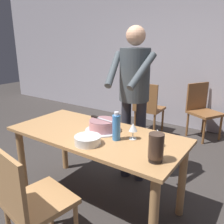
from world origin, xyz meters
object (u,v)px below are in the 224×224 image
(wine_glass_far, at_px, (157,134))
(chair_near_side, at_px, (30,199))
(person_cutting_cake, at_px, (134,89))
(wine_glass_near, at_px, (133,128))
(water_bottle, at_px, (116,127))
(cake_on_platter, at_px, (103,126))
(background_chair_0, at_px, (202,108))
(hurricane_lamp, at_px, (156,148))
(cake_knife, at_px, (97,118))
(main_dining_table, at_px, (96,145))
(plate_stack, at_px, (88,140))
(background_chair_1, at_px, (148,106))

(wine_glass_far, relative_size, chair_near_side, 0.16)
(person_cutting_cake, bearing_deg, chair_near_side, -93.12)
(wine_glass_near, distance_m, chair_near_side, 0.98)
(wine_glass_near, relative_size, water_bottle, 0.58)
(cake_on_platter, relative_size, background_chair_0, 0.38)
(water_bottle, xyz_separation_m, chair_near_side, (-0.25, -0.74, -0.37))
(cake_on_platter, xyz_separation_m, hurricane_lamp, (0.66, -0.26, 0.06))
(cake_knife, xyz_separation_m, wine_glass_far, (0.63, -0.03, -0.01))
(main_dining_table, relative_size, water_bottle, 6.59)
(plate_stack, xyz_separation_m, wine_glass_near, (0.26, 0.30, 0.07))
(main_dining_table, height_order, plate_stack, plate_stack)
(cake_on_platter, height_order, background_chair_1, background_chair_1)
(cake_knife, distance_m, water_bottle, 0.31)
(chair_near_side, bearing_deg, cake_knife, 92.60)
(wine_glass_far, height_order, background_chair_0, background_chair_0)
(cake_on_platter, xyz_separation_m, water_bottle, (0.22, -0.10, 0.06))
(wine_glass_far, xyz_separation_m, background_chair_1, (-1.01, 1.90, -0.36))
(hurricane_lamp, bearing_deg, background_chair_0, 96.85)
(hurricane_lamp, relative_size, person_cutting_cake, 0.12)
(wine_glass_far, distance_m, chair_near_side, 1.07)
(main_dining_table, distance_m, hurricane_lamp, 0.74)
(person_cutting_cake, xyz_separation_m, background_chair_0, (0.31, 1.76, -0.58))
(cake_on_platter, relative_size, person_cutting_cake, 0.20)
(plate_stack, distance_m, hurricane_lamp, 0.59)
(cake_on_platter, height_order, cake_knife, cake_knife)
(hurricane_lamp, relative_size, background_chair_1, 0.23)
(main_dining_table, distance_m, cake_knife, 0.26)
(wine_glass_near, distance_m, person_cutting_cake, 0.63)
(plate_stack, xyz_separation_m, hurricane_lamp, (0.59, 0.05, 0.07))
(chair_near_side, distance_m, background_chair_0, 3.12)
(wine_glass_near, bearing_deg, cake_on_platter, 179.25)
(main_dining_table, distance_m, cake_on_platter, 0.19)
(person_cutting_cake, bearing_deg, plate_stack, -87.83)
(cake_knife, relative_size, plate_stack, 1.23)
(plate_stack, height_order, water_bottle, water_bottle)
(hurricane_lamp, distance_m, chair_near_side, 0.97)
(wine_glass_near, bearing_deg, chair_near_side, -113.35)
(water_bottle, height_order, person_cutting_cake, person_cutting_cake)
(water_bottle, xyz_separation_m, background_chair_1, (-0.66, 1.98, -0.37))
(cake_knife, relative_size, chair_near_side, 0.30)
(main_dining_table, height_order, wine_glass_far, wine_glass_far)
(cake_on_platter, xyz_separation_m, background_chair_0, (0.35, 2.26, -0.31))
(plate_stack, xyz_separation_m, background_chair_0, (0.28, 2.57, -0.29))
(person_cutting_cake, bearing_deg, wine_glass_near, -60.71)
(cake_knife, height_order, background_chair_1, background_chair_1)
(wine_glass_near, bearing_deg, hurricane_lamp, -38.07)
(water_bottle, relative_size, background_chair_1, 0.28)
(plate_stack, distance_m, background_chair_0, 2.60)
(wine_glass_far, xyz_separation_m, water_bottle, (-0.34, -0.08, 0.01))
(cake_knife, relative_size, wine_glass_far, 1.88)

